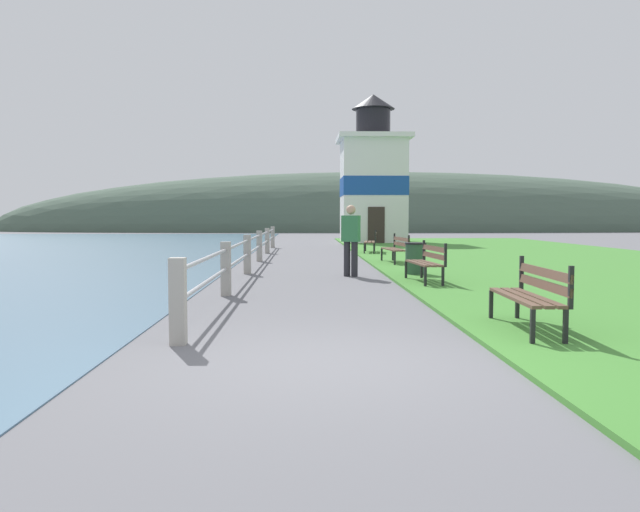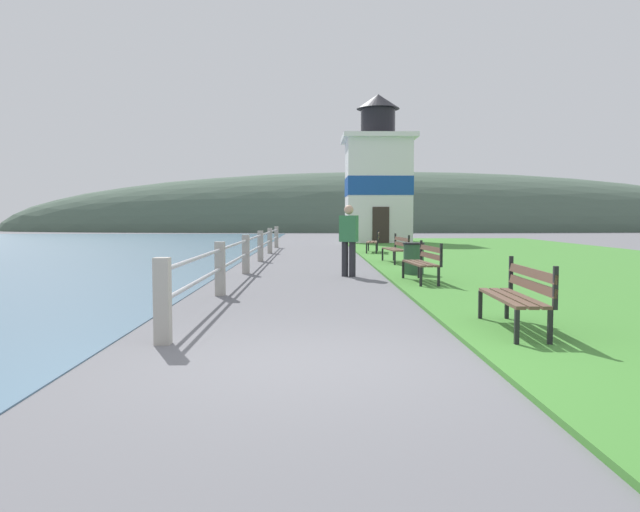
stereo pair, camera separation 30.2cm
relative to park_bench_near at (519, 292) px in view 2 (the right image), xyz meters
name	(u,v)px [view 2 (the right image)]	position (x,y,z in m)	size (l,w,h in m)	color
ground_plane	(308,364)	(-2.64, -1.54, -0.54)	(160.00, 160.00, 0.00)	slate
grass_verge	(553,262)	(5.17, 12.25, -0.51)	(12.00, 41.36, 0.06)	#428433
seawall_railing	(254,247)	(-4.35, 10.68, 0.05)	(0.18, 22.62, 1.02)	#A8A399
park_bench_near	(519,292)	(0.00, 0.00, 0.00)	(0.54, 1.83, 0.94)	brown
park_bench_midway	(424,260)	(-0.17, 5.78, 0.00)	(0.59, 1.78, 0.94)	brown
park_bench_far	(397,247)	(0.01, 11.49, 0.00)	(0.63, 1.92, 0.94)	brown
park_bench_by_lighthouse	(374,240)	(-0.15, 17.02, 0.00)	(0.70, 1.83, 0.94)	brown
lighthouse	(378,181)	(1.02, 27.32, 2.94)	(4.01, 4.01, 8.28)	white
person_strolling	(349,238)	(-1.71, 7.64, 0.42)	(0.49, 0.38, 1.77)	#28282D
trash_bin	(414,259)	(-0.10, 7.64, -0.12)	(0.54, 0.54, 0.84)	#2D5138
distant_hillside	(391,231)	(5.36, 56.04, -0.54)	(80.00, 16.00, 12.00)	#475B4C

